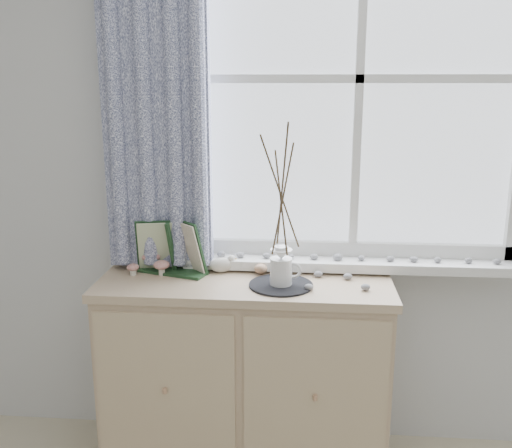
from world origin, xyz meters
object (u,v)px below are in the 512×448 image
at_px(sideboard, 245,374).
at_px(twig_pitcher, 282,192).
at_px(botanical_book, 171,248).
at_px(toadstool_cluster, 152,259).

relative_size(sideboard, twig_pitcher, 1.82).
relative_size(botanical_book, twig_pitcher, 0.51).
distance_m(sideboard, botanical_book, 0.63).
height_order(toadstool_cluster, twig_pitcher, twig_pitcher).
relative_size(toadstool_cluster, twig_pitcher, 0.27).
height_order(botanical_book, toadstool_cluster, botanical_book).
bearing_deg(toadstool_cluster, botanical_book, -25.38).
xyz_separation_m(botanical_book, twig_pitcher, (0.46, -0.09, 0.26)).
bearing_deg(twig_pitcher, sideboard, 164.87).
distance_m(botanical_book, toadstool_cluster, 0.12).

